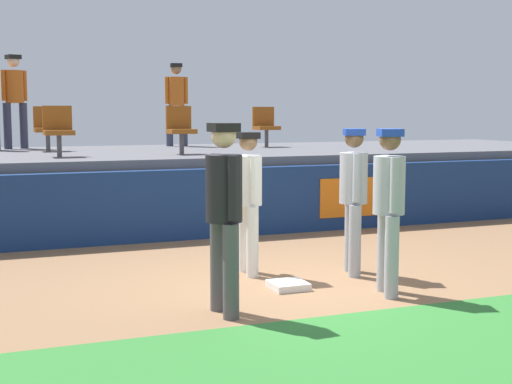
{
  "coord_description": "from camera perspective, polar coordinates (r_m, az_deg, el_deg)",
  "views": [
    {
      "loc": [
        -3.48,
        -7.25,
        2.01
      ],
      "look_at": [
        -0.22,
        1.05,
        1.0
      ],
      "focal_mm": 50.48,
      "sensor_mm": 36.0,
      "label": 1
    }
  ],
  "objects": [
    {
      "name": "seat_front_center",
      "position": [
        12.69,
        -6.01,
        5.13
      ],
      "size": [
        0.45,
        0.44,
        0.84
      ],
      "color": "#4C4C51",
      "rests_on": "bleacher_platform"
    },
    {
      "name": "player_fielder_home",
      "position": [
        8.79,
        -0.6,
        -0.06
      ],
      "size": [
        0.35,
        0.54,
        1.75
      ],
      "rotation": [
        0.0,
        0.0,
        -1.61
      ],
      "color": "white",
      "rests_on": "ground_plane"
    },
    {
      "name": "ground_plane",
      "position": [
        8.29,
        4.11,
        -7.59
      ],
      "size": [
        60.0,
        60.0,
        0.0
      ],
      "primitive_type": "plane",
      "color": "#846042"
    },
    {
      "name": "player_runner_visitor",
      "position": [
        8.87,
        7.72,
        0.12
      ],
      "size": [
        0.43,
        0.48,
        1.79
      ],
      "rotation": [
        0.0,
        0.0,
        -1.91
      ],
      "color": "#9EA3AD",
      "rests_on": "ground_plane"
    },
    {
      "name": "seat_front_left",
      "position": [
        12.31,
        -15.4,
        4.91
      ],
      "size": [
        0.47,
        0.44,
        0.84
      ],
      "color": "#4C4C51",
      "rests_on": "bleacher_platform"
    },
    {
      "name": "seat_back_right",
      "position": [
        15.15,
        0.74,
        5.38
      ],
      "size": [
        0.48,
        0.44,
        0.84
      ],
      "color": "#4C4C51",
      "rests_on": "bleacher_platform"
    },
    {
      "name": "field_wall",
      "position": [
        11.44,
        -3.47,
        -0.88
      ],
      "size": [
        18.0,
        0.26,
        1.1
      ],
      "color": "navy",
      "rests_on": "ground_plane"
    },
    {
      "name": "first_base",
      "position": [
        8.23,
        2.56,
        -7.39
      ],
      "size": [
        0.4,
        0.4,
        0.08
      ],
      "primitive_type": "cube",
      "color": "white",
      "rests_on": "ground_plane"
    },
    {
      "name": "seat_back_left",
      "position": [
        14.1,
        -16.22,
        5.05
      ],
      "size": [
        0.48,
        0.44,
        0.84
      ],
      "color": "#4C4C51",
      "rests_on": "bleacher_platform"
    },
    {
      "name": "player_umpire",
      "position": [
        7.01,
        -2.55,
        -1.02
      ],
      "size": [
        0.38,
        0.53,
        1.89
      ],
      "rotation": [
        0.0,
        0.0,
        -1.51
      ],
      "color": "#4C4C51",
      "rests_on": "ground_plane"
    },
    {
      "name": "bleacher_platform",
      "position": [
        13.88,
        -6.8,
        0.69
      ],
      "size": [
        18.0,
        4.8,
        1.25
      ],
      "primitive_type": "cube",
      "color": "#59595E",
      "rests_on": "ground_plane"
    },
    {
      "name": "spectator_casual",
      "position": [
        15.17,
        -18.59,
        7.32
      ],
      "size": [
        0.5,
        0.45,
        1.85
      ],
      "rotation": [
        0.0,
        0.0,
        3.47
      ],
      "color": "#33384C",
      "rests_on": "bleacher_platform"
    },
    {
      "name": "spectator_hooded",
      "position": [
        15.58,
        -6.32,
        7.38
      ],
      "size": [
        0.49,
        0.38,
        1.76
      ],
      "rotation": [
        0.0,
        0.0,
        3.0
      ],
      "color": "#33384C",
      "rests_on": "bleacher_platform"
    },
    {
      "name": "grass_foreground_strip",
      "position": [
        6.22,
        14.31,
        -12.55
      ],
      "size": [
        18.0,
        2.8,
        0.01
      ],
      "primitive_type": "cube",
      "color": "#2D722D",
      "rests_on": "ground_plane"
    },
    {
      "name": "player_coach_visitor",
      "position": [
        7.92,
        10.48,
        -0.58
      ],
      "size": [
        0.43,
        0.49,
        1.82
      ],
      "rotation": [
        0.0,
        0.0,
        -1.86
      ],
      "color": "#9EA3AD",
      "rests_on": "ground_plane"
    }
  ]
}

